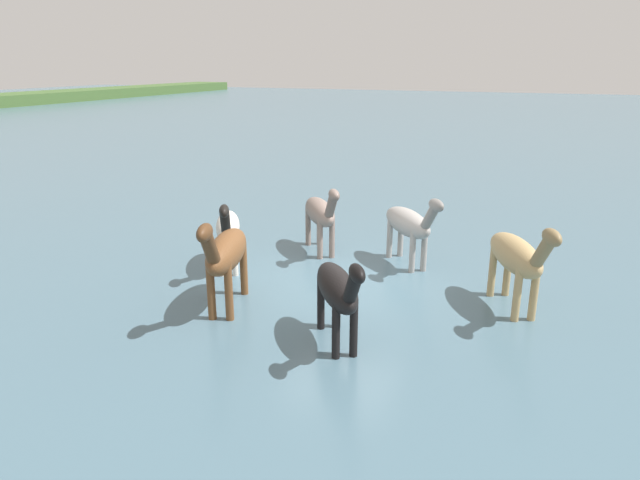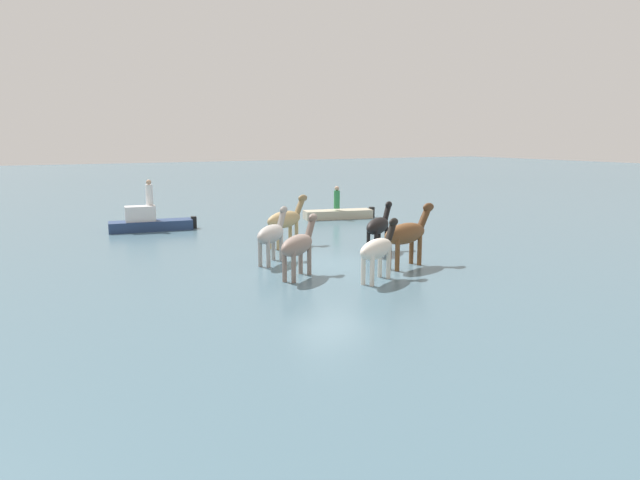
{
  "view_description": "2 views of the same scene",
  "coord_description": "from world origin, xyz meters",
  "px_view_note": "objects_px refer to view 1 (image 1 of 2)",
  "views": [
    {
      "loc": [
        -10.8,
        -3.95,
        4.62
      ],
      "look_at": [
        -0.36,
        0.4,
        1.04
      ],
      "focal_mm": 31.78,
      "sensor_mm": 36.0,
      "label": 1
    },
    {
      "loc": [
        9.14,
        16.56,
        4.28
      ],
      "look_at": [
        0.68,
        0.67,
        0.99
      ],
      "focal_mm": 31.65,
      "sensor_mm": 36.0,
      "label": 2
    }
  ],
  "objects_px": {
    "horse_lead": "(517,256)",
    "horse_mid_herd": "(228,228)",
    "horse_pinto_flank": "(321,213)",
    "horse_chestnut_trailing": "(338,289)",
    "horse_dark_mare": "(225,253)",
    "horse_dun_straggler": "(409,224)"
  },
  "relations": [
    {
      "from": "horse_lead",
      "to": "horse_mid_herd",
      "type": "relative_size",
      "value": 1.11
    },
    {
      "from": "horse_pinto_flank",
      "to": "horse_mid_herd",
      "type": "relative_size",
      "value": 0.96
    },
    {
      "from": "horse_lead",
      "to": "horse_chestnut_trailing",
      "type": "height_order",
      "value": "horse_lead"
    },
    {
      "from": "horse_chestnut_trailing",
      "to": "horse_dark_mare",
      "type": "bearing_deg",
      "value": -137.87
    },
    {
      "from": "horse_lead",
      "to": "horse_dark_mare",
      "type": "distance_m",
      "value": 5.54
    },
    {
      "from": "horse_dun_straggler",
      "to": "horse_pinto_flank",
      "type": "distance_m",
      "value": 2.27
    },
    {
      "from": "horse_lead",
      "to": "horse_dun_straggler",
      "type": "bearing_deg",
      "value": -151.83
    },
    {
      "from": "horse_dun_straggler",
      "to": "horse_chestnut_trailing",
      "type": "distance_m",
      "value": 4.31
    },
    {
      "from": "horse_dun_straggler",
      "to": "horse_chestnut_trailing",
      "type": "relative_size",
      "value": 0.94
    },
    {
      "from": "horse_dun_straggler",
      "to": "horse_lead",
      "type": "bearing_deg",
      "value": 13.05
    },
    {
      "from": "horse_dun_straggler",
      "to": "horse_pinto_flank",
      "type": "bearing_deg",
      "value": -135.35
    },
    {
      "from": "horse_lead",
      "to": "horse_dark_mare",
      "type": "xyz_separation_m",
      "value": [
        -2.07,
        5.14,
        0.04
      ]
    },
    {
      "from": "horse_dun_straggler",
      "to": "horse_pinto_flank",
      "type": "relative_size",
      "value": 0.95
    },
    {
      "from": "horse_dark_mare",
      "to": "horse_mid_herd",
      "type": "relative_size",
      "value": 1.21
    },
    {
      "from": "horse_dark_mare",
      "to": "horse_mid_herd",
      "type": "height_order",
      "value": "horse_dark_mare"
    },
    {
      "from": "horse_chestnut_trailing",
      "to": "horse_dark_mare",
      "type": "height_order",
      "value": "horse_dark_mare"
    },
    {
      "from": "horse_mid_herd",
      "to": "horse_lead",
      "type": "bearing_deg",
      "value": 62.26
    },
    {
      "from": "horse_dark_mare",
      "to": "horse_dun_straggler",
      "type": "bearing_deg",
      "value": 127.64
    },
    {
      "from": "horse_lead",
      "to": "horse_dark_mare",
      "type": "relative_size",
      "value": 0.92
    },
    {
      "from": "horse_mid_herd",
      "to": "horse_chestnut_trailing",
      "type": "bearing_deg",
      "value": 26.58
    },
    {
      "from": "horse_dun_straggler",
      "to": "horse_dark_mare",
      "type": "relative_size",
      "value": 0.75
    },
    {
      "from": "horse_lead",
      "to": "horse_chestnut_trailing",
      "type": "distance_m",
      "value": 3.72
    }
  ]
}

